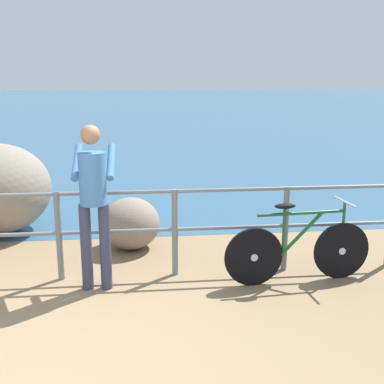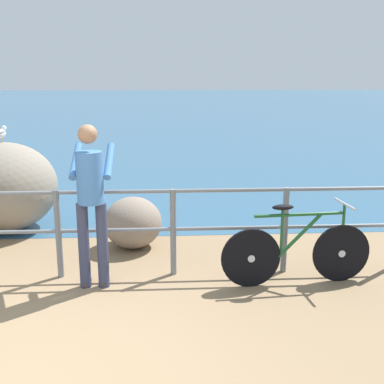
% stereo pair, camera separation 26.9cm
% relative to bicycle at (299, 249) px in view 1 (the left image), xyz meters
% --- Properties ---
extents(ground_plane, '(120.00, 120.00, 0.10)m').
position_rel_bicycle_xyz_m(ground_plane, '(-2.66, 18.27, -0.44)').
color(ground_plane, '#846B4C').
extents(sea_surface, '(120.00, 90.00, 0.01)m').
position_rel_bicycle_xyz_m(sea_surface, '(-2.66, 46.73, -0.39)').
color(sea_surface, '#2D5675').
rests_on(sea_surface, ground_plane).
extents(promenade_railing, '(7.88, 0.07, 1.02)m').
position_rel_bicycle_xyz_m(promenade_railing, '(-2.66, 0.35, 0.24)').
color(promenade_railing, slate).
rests_on(promenade_railing, ground_plane).
extents(bicycle, '(1.70, 0.48, 0.92)m').
position_rel_bicycle_xyz_m(bicycle, '(0.00, 0.00, 0.00)').
color(bicycle, black).
rests_on(bicycle, ground_plane).
extents(person_at_railing, '(0.44, 0.64, 1.78)m').
position_rel_bicycle_xyz_m(person_at_railing, '(-2.23, 0.07, 0.60)').
color(person_at_railing, '#333851').
rests_on(person_at_railing, ground_plane).
extents(breakwater_boulder_right, '(0.78, 0.82, 0.69)m').
position_rel_bicycle_xyz_m(breakwater_boulder_right, '(-1.88, 1.31, -0.04)').
color(breakwater_boulder_right, gray).
rests_on(breakwater_boulder_right, ground).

